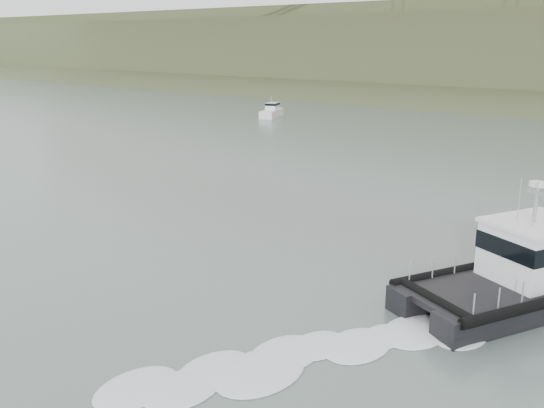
% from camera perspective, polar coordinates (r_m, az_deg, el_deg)
% --- Properties ---
extents(ground, '(400.00, 400.00, 0.00)m').
position_cam_1_polar(ground, '(24.29, -11.79, -10.12)').
color(ground, '#52615C').
rests_on(ground, ground).
extents(patrol_boat, '(7.98, 11.24, 5.15)m').
position_cam_1_polar(patrol_boat, '(26.42, 22.88, -5.89)').
color(patrol_boat, black).
rests_on(patrol_boat, ground).
extents(motorboat, '(3.74, 5.80, 3.03)m').
position_cam_1_polar(motorboat, '(84.15, -0.02, 8.70)').
color(motorboat, white).
rests_on(motorboat, ground).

